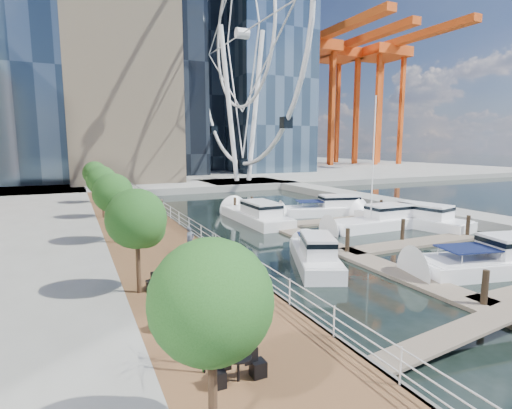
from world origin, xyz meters
name	(u,v)px	position (x,y,z in m)	size (l,w,h in m)	color
ground	(401,303)	(0.00, 0.00, 0.00)	(520.00, 520.00, 0.00)	black
boardwalk	(150,243)	(-9.00, 15.00, 0.50)	(6.00, 60.00, 1.00)	brown
seawall	(191,238)	(-6.00, 15.00, 0.50)	(0.25, 60.00, 1.00)	#595954
land_far	(125,170)	(0.00, 102.00, 0.50)	(200.00, 114.00, 1.00)	gray
breakwater	(403,206)	(20.00, 20.00, 0.50)	(4.00, 60.00, 1.00)	gray
pier	(243,184)	(14.00, 52.00, 0.50)	(14.00, 12.00, 1.00)	gray
railing	(189,225)	(-6.10, 15.00, 1.52)	(0.10, 60.00, 1.05)	white
floating_docks	(383,234)	(7.97, 9.98, 0.49)	(16.00, 34.00, 2.60)	#6D6051
ferris_wheel	(242,34)	(14.00, 52.00, 25.92)	(5.80, 45.60, 47.80)	white
port_cranes	(342,105)	(67.67, 95.67, 20.00)	(40.00, 52.00, 38.00)	#D84C14
street_trees	(113,193)	(-11.40, 14.00, 4.29)	(2.60, 42.60, 4.60)	#3F2B1C
cafe_tables	(202,340)	(-10.40, -2.00, 1.37)	(2.50, 13.70, 0.74)	black
yacht_foreground	(501,271)	(8.96, 1.12, 0.00)	(3.14, 11.70, 2.15)	white
pedestrian_near	(190,240)	(-7.62, 9.31, 1.80)	(0.58, 0.38, 1.60)	#464E5D
pedestrian_mid	(161,208)	(-6.77, 21.66, 1.84)	(0.82, 0.64, 1.68)	#7F6958
pedestrian_far	(110,198)	(-10.15, 31.72, 1.76)	(0.89, 0.37, 1.52)	#32393F
moored_yachts	(365,230)	(9.29, 13.66, 0.00)	(20.63, 34.23, 11.50)	white
cafe_seating	(229,359)	(-10.56, -4.77, 2.18)	(3.82, 9.68, 2.63)	#103D1E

